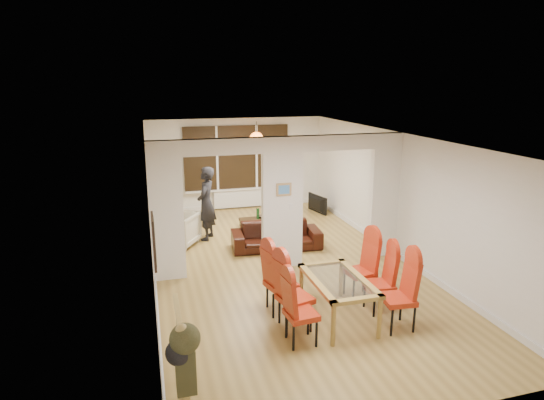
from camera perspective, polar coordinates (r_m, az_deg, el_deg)
name	(u,v)px	position (r m, az deg, el deg)	size (l,w,h in m)	color
floor	(282,266)	(9.25, 1.25, -8.22)	(5.00, 9.00, 0.01)	#A38341
room_walls	(282,203)	(8.83, 1.30, -0.42)	(5.00, 9.00, 2.60)	silver
divider_wall	(282,203)	(8.83, 1.30, -0.42)	(5.00, 0.18, 2.60)	white
bay_window_blinds	(237,157)	(13.00, -4.43, 5.36)	(3.00, 0.08, 1.80)	black
radiator	(238,199)	(13.21, -4.29, 0.19)	(1.40, 0.08, 0.50)	white
pendant_light	(256,139)	(11.87, -1.96, 7.67)	(0.36, 0.36, 0.36)	orange
stair_newel	(180,344)	(5.82, -11.45, -17.27)	(0.40, 1.20, 1.10)	tan
wall_poster	(154,241)	(6.09, -14.62, -5.01)	(0.04, 0.52, 0.67)	gray
pillar_photo	(284,189)	(8.66, 1.50, 1.33)	(0.30, 0.03, 0.25)	#4C8CD8
dining_table	(338,299)	(7.26, 8.22, -12.18)	(0.81, 1.45, 0.68)	olive
dining_chair_la	(301,309)	(6.53, 3.72, -13.49)	(0.42, 0.42, 1.04)	#A72711
dining_chair_lb	(295,293)	(6.86, 2.93, -11.57)	(0.45, 0.45, 1.13)	#A72711
dining_chair_lc	(281,279)	(7.32, 1.16, -9.93)	(0.44, 0.44, 1.11)	#A72711
dining_chair_ra	(398,294)	(7.10, 15.54, -11.26)	(0.45, 0.45, 1.12)	#A72711
dining_chair_rb	(380,280)	(7.55, 13.39, -9.79)	(0.42, 0.42, 1.05)	#A72711
dining_chair_rc	(360,267)	(7.88, 10.94, -8.31)	(0.45, 0.45, 1.11)	#A72711
sofa	(276,236)	(10.08, 0.55, -4.50)	(1.96, 0.77, 0.57)	black
armchair	(178,229)	(10.43, -11.75, -3.64)	(0.80, 0.82, 0.75)	beige
person	(206,204)	(10.60, -8.25, -0.45)	(0.41, 0.63, 1.72)	black
television	(315,204)	(12.84, 5.39, -0.50)	(0.11, 0.86, 0.50)	black
coffee_table	(258,223)	(11.60, -1.81, -2.86)	(0.90, 0.45, 0.21)	black
bottle	(258,213)	(11.53, -1.79, -1.67)	(0.07, 0.07, 0.29)	#143F19
bowl	(261,216)	(11.66, -1.37, -2.08)	(0.23, 0.23, 0.06)	black
shoes	(279,272)	(8.85, 0.86, -8.97)	(0.24, 0.26, 0.10)	black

